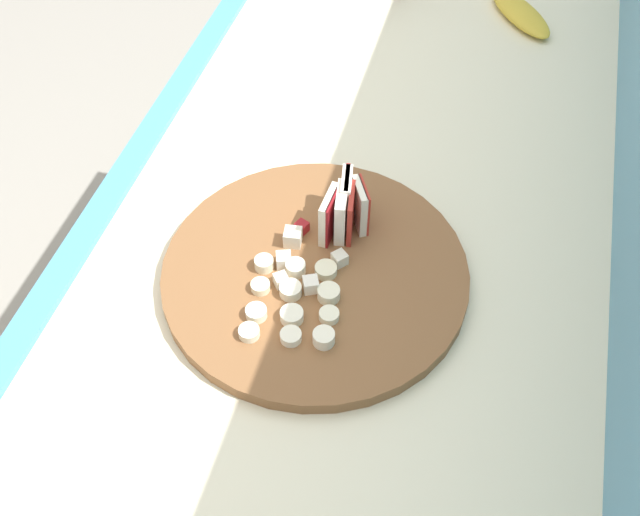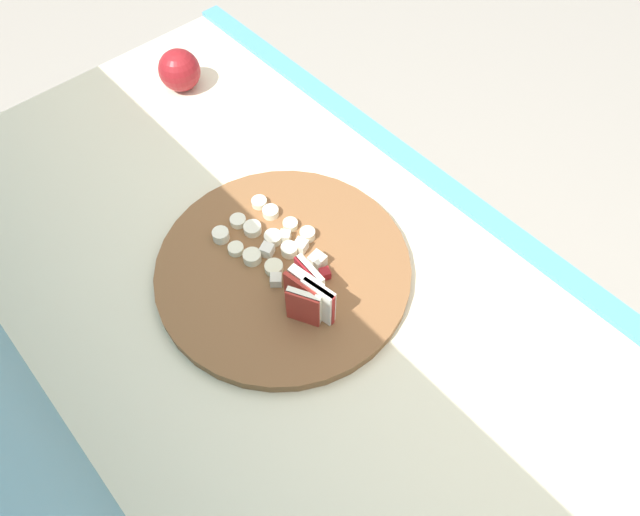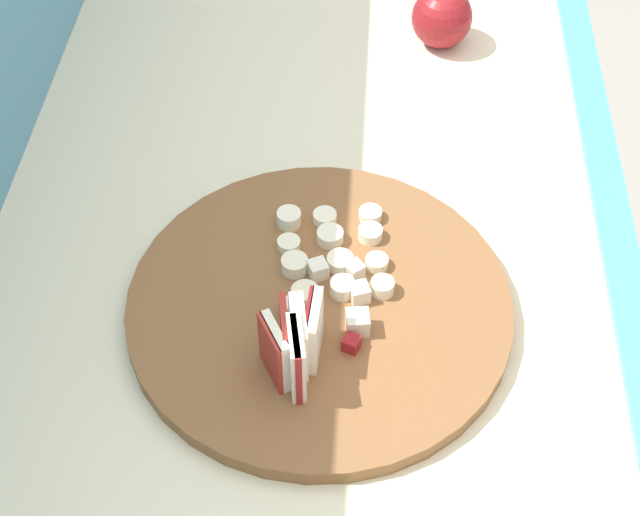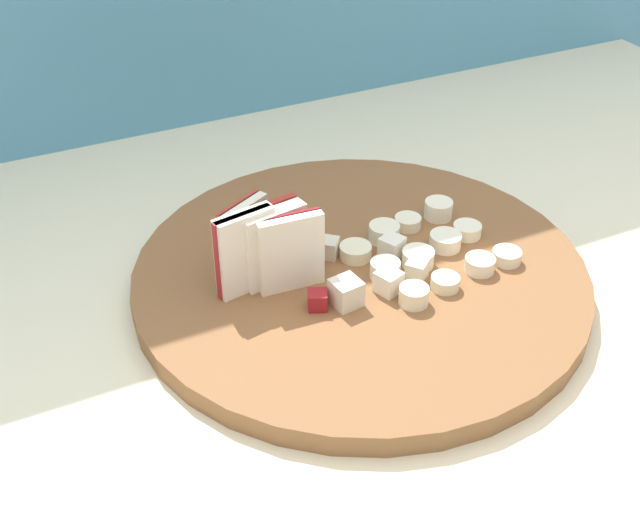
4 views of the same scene
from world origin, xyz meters
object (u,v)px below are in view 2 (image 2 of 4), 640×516
(cutting_board, at_px, (283,269))
(apple_dice_pile, at_px, (297,257))
(apple_wedge_fan, at_px, (309,295))
(banana_slice_rows, at_px, (263,236))
(whole_apple, at_px, (179,70))

(cutting_board, relative_size, apple_dice_pile, 3.43)
(apple_wedge_fan, distance_m, banana_slice_rows, 0.14)
(apple_wedge_fan, xyz_separation_m, whole_apple, (0.51, -0.14, -0.01))
(apple_dice_pile, relative_size, whole_apple, 1.42)
(apple_wedge_fan, bearing_deg, whole_apple, -15.21)
(whole_apple, bearing_deg, cutting_board, 164.31)
(cutting_board, xyz_separation_m, apple_dice_pile, (-0.01, -0.02, 0.02))
(cutting_board, height_order, whole_apple, whole_apple)
(cutting_board, bearing_deg, whole_apple, -15.69)
(banana_slice_rows, bearing_deg, whole_apple, -16.70)
(cutting_board, relative_size, whole_apple, 4.87)
(apple_dice_pile, height_order, banana_slice_rows, apple_dice_pile)
(cutting_board, bearing_deg, apple_wedge_fan, 167.54)
(cutting_board, height_order, apple_dice_pile, apple_dice_pile)
(cutting_board, height_order, apple_wedge_fan, apple_wedge_fan)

